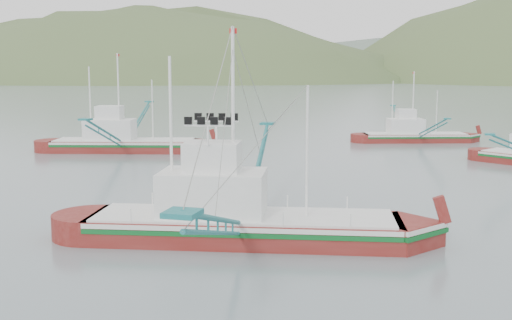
# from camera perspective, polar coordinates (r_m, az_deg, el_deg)

# --- Properties ---
(ground) EXTENTS (1200.00, 1200.00, 0.00)m
(ground) POSITION_cam_1_polar(r_m,az_deg,el_deg) (34.99, -2.69, -6.57)
(ground) COLOR slate
(ground) RESTS_ON ground
(main_boat) EXTENTS (16.61, 28.94, 11.81)m
(main_boat) POSITION_cam_1_polar(r_m,az_deg,el_deg) (33.11, -1.45, -3.80)
(main_boat) COLOR maroon
(main_boat) RESTS_ON ground
(bg_boat_far) EXTENTS (12.77, 21.77, 9.06)m
(bg_boat_far) POSITION_cam_1_polar(r_m,az_deg,el_deg) (79.17, 13.93, 2.83)
(bg_boat_far) COLOR maroon
(bg_boat_far) RESTS_ON ground
(bg_boat_left) EXTENTS (15.75, 27.11, 11.16)m
(bg_boat_left) POSITION_cam_1_polar(r_m,az_deg,el_deg) (69.42, -11.74, 2.40)
(bg_boat_left) COLOR maroon
(bg_boat_left) RESTS_ON ground
(headland_left) EXTENTS (448.00, 308.00, 210.00)m
(headland_left) POSITION_cam_1_polar(r_m,az_deg,el_deg) (436.10, -10.22, 7.01)
(headland_left) COLOR #465B2F
(headland_left) RESTS_ON ground
(ridge_distant) EXTENTS (960.00, 400.00, 240.00)m
(ridge_distant) POSITION_cam_1_polar(r_m,az_deg,el_deg) (592.43, 17.80, 7.05)
(ridge_distant) COLOR slate
(ridge_distant) RESTS_ON ground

